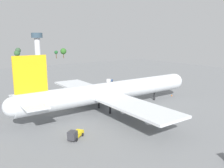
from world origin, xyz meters
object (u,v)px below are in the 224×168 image
object	(u,v)px
catering_truck	(110,81)
safety_cone_nose	(172,95)
control_tower	(37,44)
cargo_airplane	(111,92)
maintenance_van	(75,135)

from	to	relation	value
catering_truck	safety_cone_nose	bearing A→B (deg)	-82.47
safety_cone_nose	control_tower	size ratio (longest dim) A/B	0.02
cargo_airplane	maintenance_van	world-z (taller)	cargo_airplane
cargo_airplane	control_tower	world-z (taller)	control_tower
catering_truck	maintenance_van	distance (m)	74.65
cargo_airplane	control_tower	xyz separation A→B (m)	(28.66, 170.40, 12.22)
cargo_airplane	catering_truck	bearing A→B (deg)	56.09
cargo_airplane	maintenance_van	xyz separation A→B (m)	(-21.75, -15.11, -5.32)
safety_cone_nose	maintenance_van	bearing A→B (deg)	-164.08
maintenance_van	safety_cone_nose	world-z (taller)	maintenance_van
catering_truck	control_tower	world-z (taller)	control_tower
control_tower	safety_cone_nose	bearing A→B (deg)	-88.58
cargo_airplane	safety_cone_nose	world-z (taller)	cargo_airplane
catering_truck	cargo_airplane	bearing A→B (deg)	-123.91
cargo_airplane	catering_truck	world-z (taller)	cargo_airplane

